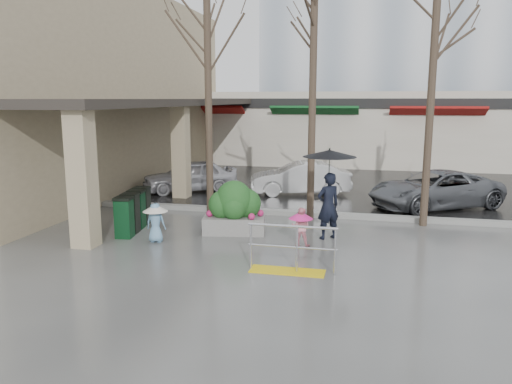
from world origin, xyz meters
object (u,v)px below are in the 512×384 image
at_px(tree_west, 208,50).
at_px(car_b, 300,178).
at_px(car_c, 435,189).
at_px(handrail, 290,255).
at_px(tree_mideast, 434,53).
at_px(woman, 329,184).
at_px(car_a, 190,176).
at_px(planter, 235,208).
at_px(child_blue, 156,218).
at_px(tree_midwest, 314,42).
at_px(news_boxes, 134,211).
at_px(child_pink, 301,224).

bearing_deg(tree_west, car_b, 59.84).
distance_m(tree_west, car_c, 8.76).
xyz_separation_m(handrail, tree_west, (-3.36, 4.80, 4.71)).
xyz_separation_m(handrail, tree_mideast, (3.14, 4.80, 4.48)).
distance_m(woman, car_b, 6.27).
distance_m(car_a, car_c, 9.15).
distance_m(planter, car_b, 6.07).
relative_size(tree_mideast, woman, 2.72).
relative_size(child_blue, planter, 0.57).
xyz_separation_m(tree_midwest, news_boxes, (-4.66, -2.38, -4.69)).
distance_m(handrail, tree_mideast, 7.28).
bearing_deg(child_blue, tree_west, -99.69).
distance_m(planter, car_c, 7.36).
xyz_separation_m(child_pink, car_b, (-1.00, 6.83, 0.06)).
bearing_deg(tree_midwest, car_c, 33.97).
bearing_deg(car_a, car_b, 61.45).
bearing_deg(child_blue, child_pink, -175.97).
bearing_deg(tree_west, car_a, 119.31).
height_order(planter, car_c, planter).
relative_size(handrail, tree_midwest, 0.27).
height_order(tree_west, planter, tree_west).
bearing_deg(car_b, child_blue, -35.51).
bearing_deg(woman, planter, -35.49).
distance_m(tree_mideast, planter, 6.91).
xyz_separation_m(tree_west, child_pink, (3.31, -2.86, -4.51)).
distance_m(woman, planter, 2.65).
distance_m(child_pink, child_blue, 3.70).
distance_m(tree_west, tree_mideast, 6.50).
bearing_deg(planter, car_b, 81.10).
bearing_deg(tree_west, planter, -55.93).
height_order(car_a, car_c, same).
height_order(car_b, car_c, same).
distance_m(news_boxes, car_b, 7.39).
height_order(planter, car_b, planter).
bearing_deg(planter, woman, -0.04).
relative_size(handrail, planter, 1.06).
relative_size(tree_midwest, car_c, 1.54).
xyz_separation_m(tree_west, woman, (3.90, -2.03, -3.62)).
bearing_deg(child_blue, car_b, -113.54).
relative_size(handrail, tree_west, 0.28).
height_order(child_pink, car_b, car_b).
bearing_deg(news_boxes, child_blue, -49.08).
distance_m(woman, news_boxes, 5.45).
relative_size(tree_mideast, planter, 3.63).
height_order(handrail, child_blue, handrail).
distance_m(tree_west, child_blue, 5.58).
height_order(woman, child_blue, woman).
bearing_deg(car_a, planter, -2.55).
distance_m(woman, child_pink, 1.36).
xyz_separation_m(car_a, car_c, (9.10, -0.97, 0.00)).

